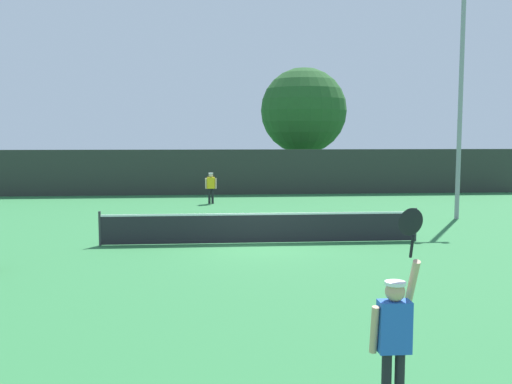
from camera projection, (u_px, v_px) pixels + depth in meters
ground_plane at (261, 243)px, 18.20m from camera, size 120.00×120.00×0.00m
tennis_net at (261, 227)px, 18.15m from camera, size 10.09×0.08×1.07m
perimeter_fence at (238, 172)px, 33.13m from camera, size 33.58×0.12×2.61m
player_serving at (395, 328)px, 6.79m from camera, size 0.68×0.40×2.54m
player_receiving at (211, 185)px, 28.69m from camera, size 0.57×0.23×1.54m
tennis_ball at (239, 226)px, 21.44m from camera, size 0.07×0.07×0.07m
light_pole at (461, 90)px, 23.05m from camera, size 1.18×0.28×9.30m
large_tree at (304, 111)px, 37.80m from camera, size 5.63×5.63×7.84m
parked_car_near at (375, 173)px, 40.87m from camera, size 2.47×4.43×1.69m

